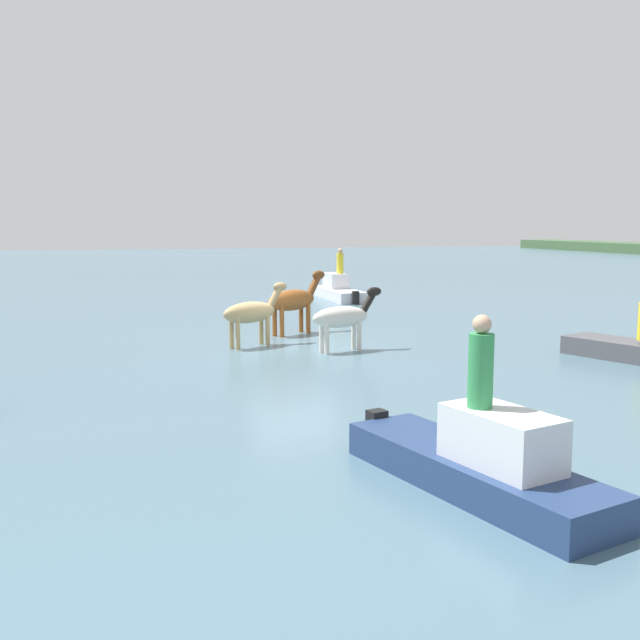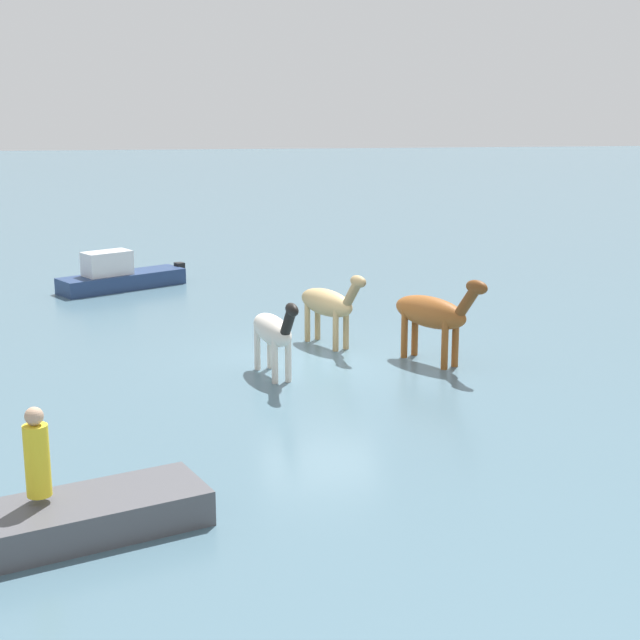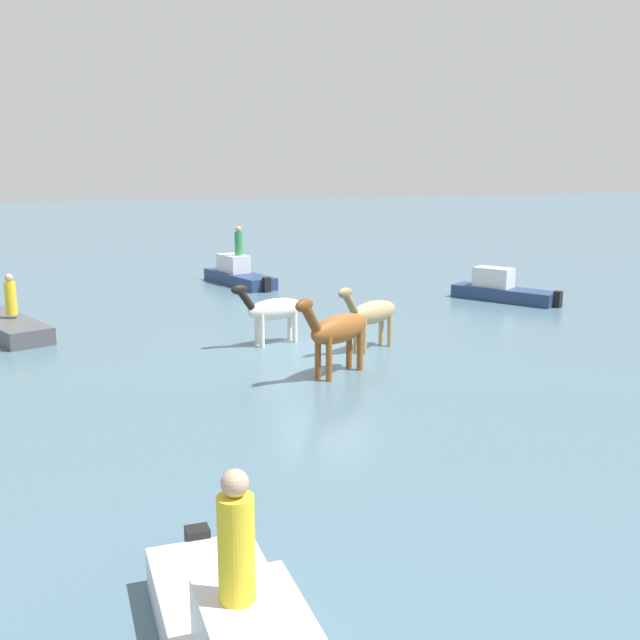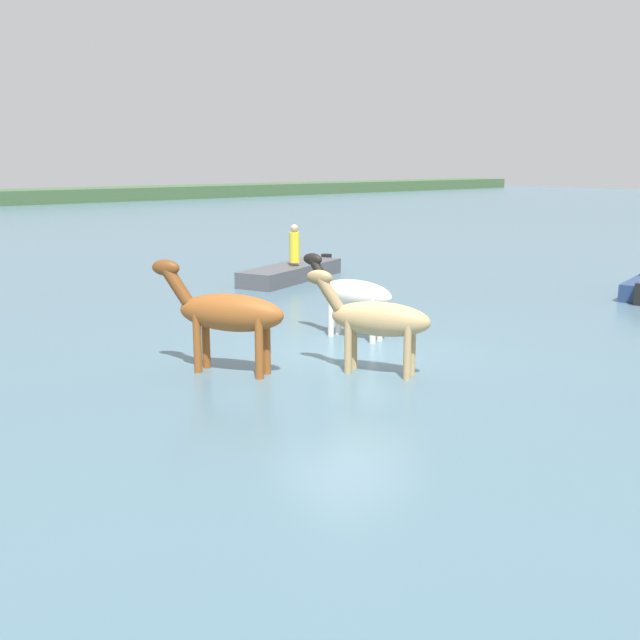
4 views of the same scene
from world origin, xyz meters
name	(u,v)px [view 2 (image 2 of 4)]	position (x,y,z in m)	size (l,w,h in m)	color
ground_plane	(319,360)	(0.00, 0.00, 0.00)	(168.16, 168.16, 0.00)	#476675
horse_dun_straggler	(329,303)	(-0.37, -1.16, 0.99)	(1.42, 2.20, 1.80)	tan
horse_mid_herd	(433,313)	(-2.36, 0.55, 1.09)	(1.68, 2.37, 1.98)	brown
horse_lead	(273,331)	(1.09, 1.10, 0.96)	(0.95, 2.24, 1.74)	silver
boat_tender_starboard	(36,532)	(4.78, 8.10, 0.17)	(4.56, 2.73, 0.73)	#4C4C51
boat_dinghy_port	(120,279)	(4.78, -8.51, 0.30)	(3.76, 2.87, 1.31)	navy
person_watcher_seated	(37,455)	(4.74, 7.89, 1.13)	(0.32, 0.32, 1.19)	yellow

